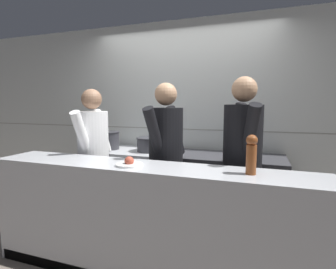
% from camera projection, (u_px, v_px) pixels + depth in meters
% --- Properties ---
extents(ground_plane, '(14.00, 14.00, 0.00)m').
position_uv_depth(ground_plane, '(144.00, 260.00, 2.52)').
color(ground_plane, '#6B6056').
extents(wall_back_tiled, '(8.00, 0.06, 2.60)m').
position_uv_depth(wall_back_tiled, '(183.00, 118.00, 3.61)').
color(wall_back_tiled, silver).
rests_on(wall_back_tiled, ground_plane).
extents(oven_range, '(1.11, 0.71, 0.89)m').
position_uv_depth(oven_range, '(134.00, 182.00, 3.52)').
color(oven_range, '#232326').
rests_on(oven_range, ground_plane).
extents(prep_counter, '(1.30, 0.65, 0.89)m').
position_uv_depth(prep_counter, '(227.00, 193.00, 3.12)').
color(prep_counter, '#38383D').
rests_on(prep_counter, ground_plane).
extents(pass_counter, '(2.86, 0.45, 0.98)m').
position_uv_depth(pass_counter, '(145.00, 222.00, 2.24)').
color(pass_counter, '#B7BABF').
rests_on(pass_counter, ground_plane).
extents(stock_pot, '(0.28, 0.28, 0.24)m').
position_uv_depth(stock_pot, '(109.00, 140.00, 3.51)').
color(stock_pot, '#2D2D33').
rests_on(stock_pot, oven_range).
extents(sauce_pot, '(0.35, 0.35, 0.18)m').
position_uv_depth(sauce_pot, '(150.00, 144.00, 3.35)').
color(sauce_pot, '#2D2D33').
rests_on(sauce_pot, oven_range).
extents(plated_dish_main, '(0.23, 0.23, 0.08)m').
position_uv_depth(plated_dish_main, '(129.00, 163.00, 2.18)').
color(plated_dish_main, white).
rests_on(plated_dish_main, pass_counter).
extents(pepper_mill, '(0.08, 0.08, 0.29)m').
position_uv_depth(pepper_mill, '(251.00, 154.00, 1.90)').
color(pepper_mill, brown).
rests_on(pepper_mill, pass_counter).
extents(chef_head_cook, '(0.36, 0.72, 1.65)m').
position_uv_depth(chef_head_cook, '(93.00, 156.00, 2.89)').
color(chef_head_cook, black).
rests_on(chef_head_cook, ground_plane).
extents(chef_sous, '(0.40, 0.75, 1.70)m').
position_uv_depth(chef_sous, '(166.00, 158.00, 2.67)').
color(chef_sous, black).
rests_on(chef_sous, ground_plane).
extents(chef_line, '(0.45, 0.75, 1.74)m').
position_uv_depth(chef_line, '(242.00, 160.00, 2.44)').
color(chef_line, black).
rests_on(chef_line, ground_plane).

